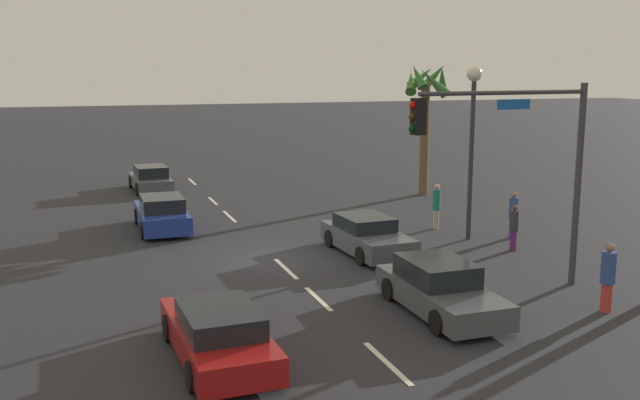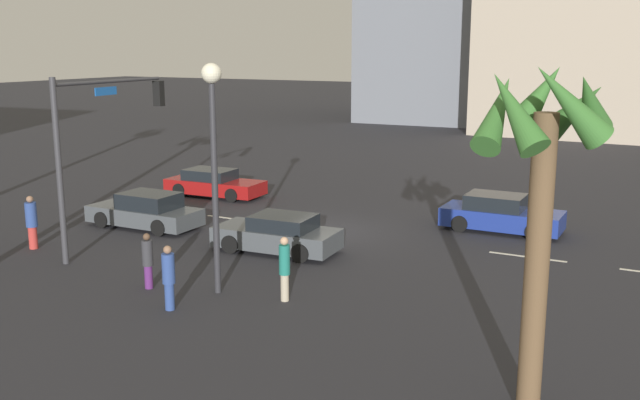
# 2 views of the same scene
# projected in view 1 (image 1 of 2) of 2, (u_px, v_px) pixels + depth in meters

# --- Properties ---
(ground_plane) EXTENTS (220.00, 220.00, 0.00)m
(ground_plane) POSITION_uv_depth(u_px,v_px,m) (276.00, 259.00, 24.24)
(ground_plane) COLOR #28282D
(lane_stripe_0) EXTENTS (2.55, 0.14, 0.01)m
(lane_stripe_0) POSITION_uv_depth(u_px,v_px,m) (192.00, 182.00, 40.97)
(lane_stripe_0) COLOR silver
(lane_stripe_0) RESTS_ON ground_plane
(lane_stripe_1) EXTENTS (2.14, 0.14, 0.01)m
(lane_stripe_1) POSITION_uv_depth(u_px,v_px,m) (213.00, 201.00, 34.99)
(lane_stripe_1) COLOR silver
(lane_stripe_1) RESTS_ON ground_plane
(lane_stripe_2) EXTENTS (2.57, 0.14, 0.01)m
(lane_stripe_2) POSITION_uv_depth(u_px,v_px,m) (229.00, 216.00, 31.31)
(lane_stripe_2) COLOR silver
(lane_stripe_2) RESTS_ON ground_plane
(lane_stripe_3) EXTENTS (2.49, 0.14, 0.01)m
(lane_stripe_3) POSITION_uv_depth(u_px,v_px,m) (286.00, 269.00, 23.09)
(lane_stripe_3) COLOR silver
(lane_stripe_3) RESTS_ON ground_plane
(lane_stripe_4) EXTENTS (2.19, 0.14, 0.01)m
(lane_stripe_4) POSITION_uv_depth(u_px,v_px,m) (318.00, 299.00, 20.07)
(lane_stripe_4) COLOR silver
(lane_stripe_4) RESTS_ON ground_plane
(lane_stripe_5) EXTENTS (2.46, 0.14, 0.01)m
(lane_stripe_5) POSITION_uv_depth(u_px,v_px,m) (387.00, 363.00, 15.69)
(lane_stripe_5) COLOR silver
(lane_stripe_5) RESTS_ON ground_plane
(car_0) EXTENTS (4.49, 1.94, 1.41)m
(car_0) POSITION_uv_depth(u_px,v_px,m) (162.00, 214.00, 28.61)
(car_0) COLOR navy
(car_0) RESTS_ON ground_plane
(car_1) EXTENTS (4.56, 1.93, 1.39)m
(car_1) POSITION_uv_depth(u_px,v_px,m) (440.00, 289.00, 18.90)
(car_1) COLOR #474C51
(car_1) RESTS_ON ground_plane
(car_2) EXTENTS (4.74, 2.06, 1.27)m
(car_2) POSITION_uv_depth(u_px,v_px,m) (218.00, 334.00, 15.80)
(car_2) COLOR maroon
(car_2) RESTS_ON ground_plane
(car_3) EXTENTS (4.39, 2.13, 1.31)m
(car_3) POSITION_uv_depth(u_px,v_px,m) (367.00, 236.00, 25.00)
(car_3) COLOR #474C51
(car_3) RESTS_ON ground_plane
(car_4) EXTENTS (4.32, 2.07, 1.36)m
(car_4) POSITION_uv_depth(u_px,v_px,m) (151.00, 179.00, 37.87)
(car_4) COLOR #474C51
(car_4) RESTS_ON ground_plane
(traffic_signal) EXTENTS (0.71, 5.89, 6.02)m
(traffic_signal) POSITION_uv_depth(u_px,v_px,m) (524.00, 151.00, 19.92)
(traffic_signal) COLOR #38383D
(traffic_signal) RESTS_ON ground_plane
(streetlamp) EXTENTS (0.56, 0.56, 6.52)m
(streetlamp) POSITION_uv_depth(u_px,v_px,m) (473.00, 120.00, 26.31)
(streetlamp) COLOR #2D2D33
(streetlamp) RESTS_ON ground_plane
(pedestrian_0) EXTENTS (0.45, 0.45, 1.79)m
(pedestrian_0) POSITION_uv_depth(u_px,v_px,m) (513.00, 214.00, 27.22)
(pedestrian_0) COLOR #2D478C
(pedestrian_0) RESTS_ON ground_plane
(pedestrian_1) EXTENTS (0.38, 0.38, 1.67)m
(pedestrian_1) POSITION_uv_depth(u_px,v_px,m) (514.00, 226.00, 25.31)
(pedestrian_1) COLOR #59266B
(pedestrian_1) RESTS_ON ground_plane
(pedestrian_2) EXTENTS (0.49, 0.49, 1.89)m
(pedestrian_2) POSITION_uv_depth(u_px,v_px,m) (608.00, 276.00, 18.84)
(pedestrian_2) COLOR #BF3833
(pedestrian_2) RESTS_ON ground_plane
(pedestrian_3) EXTENTS (0.35, 0.35, 1.84)m
(pedestrian_3) POSITION_uv_depth(u_px,v_px,m) (436.00, 205.00, 28.78)
(pedestrian_3) COLOR #B2A58C
(pedestrian_3) RESTS_ON ground_plane
(palm_tree_0) EXTENTS (2.48, 2.62, 6.82)m
(palm_tree_0) POSITION_uv_depth(u_px,v_px,m) (426.00, 97.00, 35.89)
(palm_tree_0) COLOR brown
(palm_tree_0) RESTS_ON ground_plane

